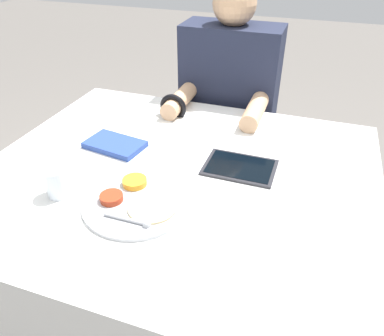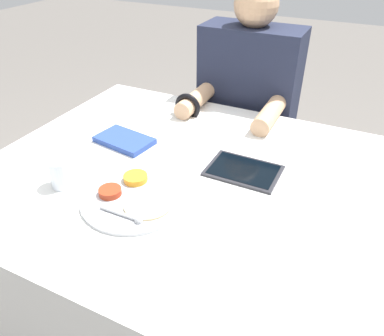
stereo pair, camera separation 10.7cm
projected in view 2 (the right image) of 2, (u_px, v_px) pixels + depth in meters
name	position (u px, v px, depth m)	size (l,w,h in m)	color
ground_plane	(183.00, 316.00, 1.58)	(12.00, 12.00, 0.00)	#605B56
dining_table	(181.00, 254.00, 1.38)	(1.22, 1.05, 0.75)	silver
thali_tray	(134.00, 197.00, 1.05)	(0.30, 0.30, 0.03)	#B7BABF
red_notebook	(124.00, 141.00, 1.31)	(0.21, 0.15, 0.02)	silver
tablet_device	(244.00, 170.00, 1.16)	(0.22, 0.16, 0.01)	#28282D
person_diner	(244.00, 132.00, 1.76)	(0.42, 0.45, 1.21)	black
drinking_glass	(61.00, 173.00, 1.08)	(0.07, 0.07, 0.09)	silver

